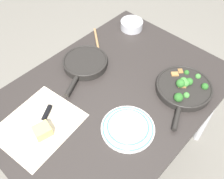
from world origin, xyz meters
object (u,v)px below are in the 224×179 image
object	(u,v)px
dinner_plate_stack	(128,128)
cheese_block	(42,131)
grater_knife	(42,123)
skillet_broccoli	(184,87)
skillet_eggs	(85,63)
prep_bowl_steel	(132,25)
wooden_spoon	(99,50)

from	to	relation	value
dinner_plate_stack	cheese_block	bearing A→B (deg)	-43.23
grater_knife	dinner_plate_stack	distance (m)	0.41
skillet_broccoli	dinner_plate_stack	xyz separation A→B (m)	(0.38, -0.06, -0.01)
skillet_eggs	dinner_plate_stack	xyz separation A→B (m)	(0.15, 0.46, -0.01)
dinner_plate_stack	prep_bowl_steel	size ratio (longest dim) A/B	1.73
skillet_eggs	grater_knife	bearing A→B (deg)	-6.46
dinner_plate_stack	prep_bowl_steel	distance (m)	0.79
grater_knife	dinner_plate_stack	xyz separation A→B (m)	(-0.26, 0.32, 0.00)
wooden_spoon	cheese_block	world-z (taller)	cheese_block
wooden_spoon	dinner_plate_stack	distance (m)	0.57
prep_bowl_steel	cheese_block	bearing A→B (deg)	13.98
skillet_broccoli	wooden_spoon	xyz separation A→B (m)	(0.09, -0.55, -0.02)
skillet_broccoli	wooden_spoon	bearing A→B (deg)	-104.64
grater_knife	cheese_block	size ratio (longest dim) A/B	2.95
skillet_broccoli	grater_knife	bearing A→B (deg)	-53.97
skillet_eggs	prep_bowl_steel	world-z (taller)	prep_bowl_steel
skillet_eggs	dinner_plate_stack	size ratio (longest dim) A/B	1.46
cheese_block	dinner_plate_stack	distance (m)	0.40
dinner_plate_stack	skillet_eggs	bearing A→B (deg)	-108.51
cheese_block	prep_bowl_steel	size ratio (longest dim) A/B	0.59
grater_knife	wooden_spoon	bearing A→B (deg)	166.57
skillet_eggs	cheese_block	distance (m)	0.48
grater_knife	prep_bowl_steel	xyz separation A→B (m)	(-0.87, -0.18, 0.02)
wooden_spoon	prep_bowl_steel	bearing A→B (deg)	128.61
skillet_eggs	cheese_block	size ratio (longest dim) A/B	4.23
grater_knife	skillet_eggs	bearing A→B (deg)	168.05
prep_bowl_steel	skillet_eggs	bearing A→B (deg)	4.57
wooden_spoon	cheese_block	bearing A→B (deg)	-31.39
skillet_broccoli	grater_knife	world-z (taller)	skillet_broccoli
cheese_block	dinner_plate_stack	bearing A→B (deg)	136.77
cheese_block	prep_bowl_steel	distance (m)	0.93
dinner_plate_stack	prep_bowl_steel	world-z (taller)	prep_bowl_steel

